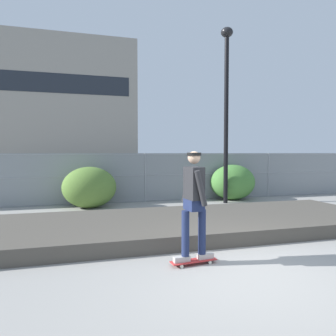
{
  "coord_description": "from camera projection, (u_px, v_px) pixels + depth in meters",
  "views": [
    {
      "loc": [
        -2.45,
        -4.36,
        1.87
      ],
      "look_at": [
        -0.09,
        3.94,
        1.46
      ],
      "focal_mm": 34.02,
      "sensor_mm": 36.0,
      "label": 1
    }
  ],
  "objects": [
    {
      "name": "gravel_berm",
      "position": [
        184.0,
        224.0,
        7.68
      ],
      "size": [
        10.03,
        3.28,
        0.31
      ],
      "primitive_type": "cube",
      "color": "#4C473F",
      "rests_on": "ground_plane"
    },
    {
      "name": "shrub_center",
      "position": [
        233.0,
        182.0,
        12.62
      ],
      "size": [
        1.81,
        1.48,
        1.4
      ],
      "color": "#477F38",
      "rests_on": "ground_plane"
    },
    {
      "name": "street_lamp",
      "position": [
        226.0,
        94.0,
        11.67
      ],
      "size": [
        0.44,
        0.44,
        6.43
      ],
      "color": "black",
      "rests_on": "ground_plane"
    },
    {
      "name": "skater",
      "position": [
        194.0,
        198.0,
        5.28
      ],
      "size": [
        0.73,
        0.6,
        1.83
      ],
      "color": "#B2ADA8",
      "rests_on": "skateboard"
    },
    {
      "name": "parked_car_near",
      "position": [
        57.0,
        176.0,
        14.28
      ],
      "size": [
        4.46,
        2.07,
        1.66
      ],
      "color": "black",
      "rests_on": "ground_plane"
    },
    {
      "name": "shrub_left",
      "position": [
        89.0,
        187.0,
        10.77
      ],
      "size": [
        1.81,
        1.48,
        1.4
      ],
      "color": "#567A33",
      "rests_on": "ground_plane"
    },
    {
      "name": "chain_fence",
      "position": [
        145.0,
        177.0,
        12.07
      ],
      "size": [
        21.49,
        0.06,
        1.85
      ],
      "color": "gray",
      "rests_on": "ground_plane"
    },
    {
      "name": "skateboard",
      "position": [
        194.0,
        261.0,
        5.34
      ],
      "size": [
        0.82,
        0.28,
        0.07
      ],
      "color": "#B22D2D",
      "rests_on": "ground_plane"
    },
    {
      "name": "library_building",
      "position": [
        25.0,
        104.0,
        44.28
      ],
      "size": [
        29.83,
        10.23,
        17.32
      ],
      "color": "gray",
      "rests_on": "ground_plane"
    },
    {
      "name": "ground_plane",
      "position": [
        242.0,
        273.0,
        4.95
      ],
      "size": [
        120.0,
        120.0,
        0.0
      ],
      "primitive_type": "plane",
      "color": "gray"
    }
  ]
}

